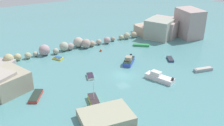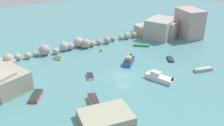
% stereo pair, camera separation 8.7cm
% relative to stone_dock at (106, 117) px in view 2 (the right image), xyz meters
% --- Properties ---
extents(cove_water, '(160.00, 160.00, 0.00)m').
position_rel_stone_dock_xyz_m(cove_water, '(10.50, 11.49, -0.69)').
color(cove_water, teal).
rests_on(cove_water, ground).
extents(cliff_headland_right, '(17.79, 17.04, 8.22)m').
position_rel_stone_dock_xyz_m(cliff_headland_right, '(36.29, 26.92, 2.01)').
color(cliff_headland_right, '#AF9995').
rests_on(cliff_headland_right, ground).
extents(rock_breakwater, '(37.26, 4.21, 2.72)m').
position_rel_stone_dock_xyz_m(rock_breakwater, '(6.68, 30.49, 0.40)').
color(rock_breakwater, tan).
rests_on(rock_breakwater, ground).
extents(stone_dock, '(8.80, 6.92, 1.39)m').
position_rel_stone_dock_xyz_m(stone_dock, '(0.00, 0.00, 0.00)').
color(stone_dock, '#9E9E83').
rests_on(stone_dock, ground).
extents(channel_buoy, '(0.60, 0.60, 0.60)m').
position_rel_stone_dock_xyz_m(channel_buoy, '(12.72, 25.72, -0.40)').
color(channel_buoy, '#E04C28').
rests_on(channel_buoy, cove_water).
extents(moored_boat_0, '(2.02, 2.92, 0.52)m').
position_rel_stone_dock_xyz_m(moored_boat_0, '(4.12, 14.18, -0.43)').
color(moored_boat_0, white).
rests_on(moored_boat_0, cove_water).
extents(moored_boat_1, '(4.57, 4.47, 1.93)m').
position_rel_stone_dock_xyz_m(moored_boat_1, '(14.78, 15.85, 0.01)').
color(moored_boat_1, '#354DB2').
rests_on(moored_boat_1, cove_water).
extents(moored_boat_2, '(2.53, 3.17, 0.47)m').
position_rel_stone_dock_xyz_m(moored_boat_2, '(24.46, 12.54, -0.46)').
color(moored_boat_2, navy).
rests_on(moored_boat_2, cove_water).
extents(moored_boat_3, '(3.56, 4.43, 0.57)m').
position_rel_stone_dock_xyz_m(moored_boat_3, '(-7.70, 12.21, -0.41)').
color(moored_boat_3, '#C1382E').
rests_on(moored_boat_3, cove_water).
extents(moored_boat_4, '(2.40, 4.39, 4.36)m').
position_rel_stone_dock_xyz_m(moored_boat_4, '(0.56, 5.31, -0.24)').
color(moored_boat_4, yellow).
rests_on(moored_boat_4, cove_water).
extents(moored_boat_5, '(3.86, 6.21, 1.72)m').
position_rel_stone_dock_xyz_m(moored_boat_5, '(15.74, 6.14, -0.08)').
color(moored_boat_5, silver).
rests_on(moored_boat_5, cove_water).
extents(moored_boat_6, '(2.42, 2.62, 0.51)m').
position_rel_stone_dock_xyz_m(moored_boat_6, '(1.44, 26.47, -0.45)').
color(moored_boat_6, yellow).
rests_on(moored_boat_6, cove_water).
extents(moored_boat_7, '(4.08, 3.63, 0.53)m').
position_rel_stone_dock_xyz_m(moored_boat_7, '(23.93, 23.50, -0.43)').
color(moored_boat_7, '#2E8C4F').
rests_on(moored_boat_7, cove_water).
extents(moored_boat_8, '(4.42, 2.07, 0.70)m').
position_rel_stone_dock_xyz_m(moored_boat_8, '(26.75, 4.54, -0.36)').
color(moored_boat_8, '#92949A').
rests_on(moored_boat_8, cove_water).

